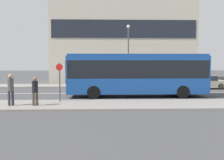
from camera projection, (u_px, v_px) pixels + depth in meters
ground_plane at (82, 93)px, 21.40m from camera, size 120.00×120.00×0.00m
sidewalk_near at (73, 105)px, 15.17m from camera, size 44.00×3.50×0.13m
sidewalk_far at (87, 86)px, 27.63m from camera, size 44.00×3.50×0.13m
lane_centerline at (82, 93)px, 21.40m from camera, size 41.80×0.16×0.01m
city_bus at (137, 72)px, 19.21m from camera, size 10.57×2.50×3.28m
parked_car_0 at (204, 82)px, 25.12m from camera, size 4.16×1.89×1.31m
pedestrian_near_stop at (11, 88)px, 14.50m from camera, size 0.34×0.34×1.84m
pedestrian_down_pavement at (35, 90)px, 14.52m from camera, size 0.34×0.34×1.66m
bus_stop_sign at (60, 79)px, 15.99m from camera, size 0.44×0.12×2.48m
street_lamp at (128, 49)px, 26.36m from camera, size 0.36×0.36×6.45m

